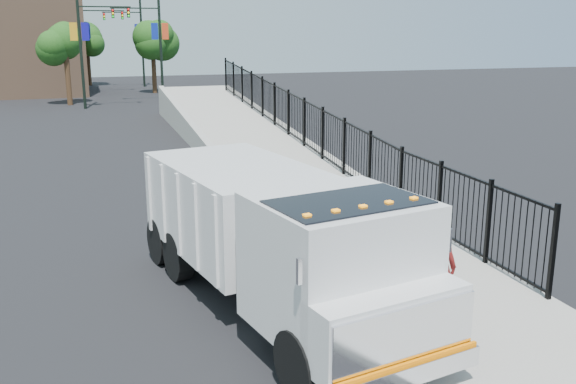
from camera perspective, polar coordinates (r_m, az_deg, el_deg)
name	(u,v)px	position (r m, az deg, el deg)	size (l,w,h in m)	color
ground	(332,287)	(12.98, 3.89, -8.45)	(120.00, 120.00, 0.00)	black
sidewalk	(472,313)	(12.17, 16.05, -10.31)	(3.55, 12.00, 0.12)	#9E998E
curb	(374,327)	(11.28, 7.69, -11.79)	(0.30, 12.00, 0.16)	#ADAAA3
ramp	(244,146)	(28.34, -3.96, 4.14)	(3.95, 24.00, 1.70)	#9E998E
iron_fence	(304,138)	(24.80, 1.44, 4.80)	(0.10, 28.00, 1.80)	black
truck	(277,234)	(11.42, -0.96, -3.73)	(3.92, 8.01, 2.63)	black
worker	(437,263)	(11.42, 13.14, -6.13)	(0.71, 0.47, 1.96)	maroon
debris	(332,248)	(14.70, 3.91, -4.98)	(0.35, 0.35, 0.09)	silver
light_pole_0	(85,39)	(43.07, -17.59, 12.86)	(3.77, 0.22, 8.00)	black
light_pole_1	(156,38)	(45.88, -11.68, 13.28)	(3.78, 0.22, 8.00)	black
light_pole_2	(87,37)	(53.05, -17.43, 13.04)	(3.77, 0.22, 8.00)	black
light_pole_3	(138,36)	(58.38, -13.17, 13.38)	(3.78, 0.22, 8.00)	black
tree_0	(65,45)	(45.48, -19.19, 12.24)	(2.44, 2.44, 5.22)	#382314
tree_1	(153,42)	(52.48, -11.95, 12.91)	(2.52, 2.52, 5.26)	#382314
tree_2	(87,40)	(60.84, -17.46, 12.74)	(2.64, 2.64, 5.32)	#382314
building	(18,41)	(55.30, -22.90, 12.23)	(10.00, 10.00, 8.00)	#8C664C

